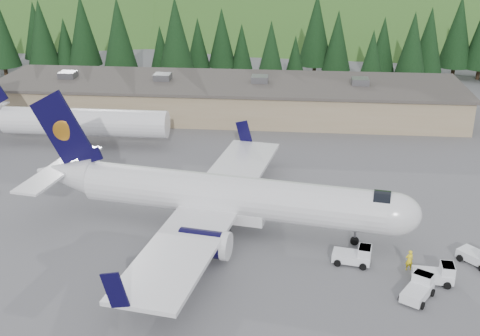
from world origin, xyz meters
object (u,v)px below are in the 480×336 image
object	(u,v)px
baggage_tug_a	(355,256)
baggage_tug_c	(419,288)
airliner	(223,197)
ramp_worker	(409,260)
terminal_building	(227,97)
second_airliner	(64,121)
baggage_tug_d	(437,274)
baggage_tug_b	(480,257)

from	to	relation	value
baggage_tug_a	baggage_tug_c	world-z (taller)	baggage_tug_c
airliner	ramp_worker	distance (m)	17.88
baggage_tug_c	ramp_worker	size ratio (longest dim) A/B	1.93
baggage_tug_a	terminal_building	size ratio (longest dim) A/B	0.05
second_airliner	terminal_building	xyz separation A→B (m)	(19.91, 16.00, -0.70)
airliner	baggage_tug_a	world-z (taller)	airliner
baggage_tug_d	second_airliner	bearing A→B (deg)	149.25
ramp_worker	terminal_building	bearing A→B (deg)	-78.99
terminal_building	second_airliner	bearing A→B (deg)	-141.22
second_airliner	baggage_tug_b	bearing A→B (deg)	-29.46
airliner	baggage_tug_d	bearing A→B (deg)	-13.11
second_airliner	baggage_tug_c	xyz separation A→B (m)	(40.59, -31.86, -2.55)
baggage_tug_c	baggage_tug_d	distance (m)	2.93
baggage_tug_c	ramp_worker	world-z (taller)	ramp_worker
baggage_tug_a	baggage_tug_c	xyz separation A→B (m)	(4.58, -4.62, 0.00)
baggage_tug_d	ramp_worker	size ratio (longest dim) A/B	1.78
baggage_tug_d	ramp_worker	distance (m)	2.63
baggage_tug_b	baggage_tug_d	world-z (taller)	baggage_tug_d
terminal_building	baggage_tug_d	world-z (taller)	terminal_building
baggage_tug_b	baggage_tug_d	distance (m)	5.36
baggage_tug_d	baggage_tug_c	bearing A→B (deg)	-124.97
second_airliner	baggage_tug_c	world-z (taller)	second_airliner
baggage_tug_c	baggage_tug_d	xyz separation A→B (m)	(1.85, 2.27, -0.00)
airliner	baggage_tug_c	distance (m)	19.72
terminal_building	ramp_worker	xyz separation A→B (m)	(20.57, -43.83, -1.68)
baggage_tug_c	baggage_tug_d	world-z (taller)	baggage_tug_c
baggage_tug_b	baggage_tug_d	size ratio (longest dim) A/B	1.03
baggage_tug_c	terminal_building	bearing A→B (deg)	54.62
baggage_tug_c	second_airliner	bearing A→B (deg)	83.13
baggage_tug_b	ramp_worker	xyz separation A→B (m)	(-6.28, -1.42, 0.17)
terminal_building	baggage_tug_d	bearing A→B (deg)	-63.71
airliner	baggage_tug_c	bearing A→B (deg)	-21.38
baggage_tug_b	ramp_worker	size ratio (longest dim) A/B	1.84
airliner	baggage_tug_a	xyz separation A→B (m)	(12.19, -5.42, -2.60)
baggage_tug_c	terminal_building	world-z (taller)	terminal_building
ramp_worker	baggage_tug_a	bearing A→B (deg)	-21.73
second_airliner	baggage_tug_b	distance (m)	53.77
airliner	second_airliner	xyz separation A→B (m)	(-23.82, 21.81, -0.05)
baggage_tug_a	baggage_tug_c	bearing A→B (deg)	-34.79
second_airliner	baggage_tug_a	size ratio (longest dim) A/B	7.87
ramp_worker	baggage_tug_b	bearing A→B (deg)	178.59
airliner	second_airliner	distance (m)	32.30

